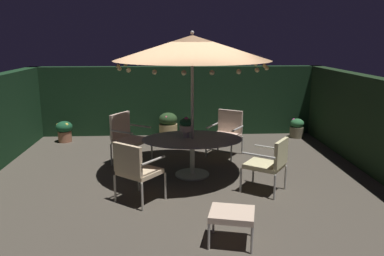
{
  "coord_description": "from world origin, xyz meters",
  "views": [
    {
      "loc": [
        -0.18,
        -6.8,
        2.57
      ],
      "look_at": [
        0.21,
        0.21,
        0.91
      ],
      "focal_mm": 35.8,
      "sensor_mm": 36.0,
      "label": 1
    }
  ],
  "objects_px": {
    "potted_plant_left_far": "(64,130)",
    "centerpiece_planter": "(186,125)",
    "patio_chair_east": "(270,161)",
    "potted_plant_front_corner": "(119,126)",
    "patio_umbrella": "(192,48)",
    "potted_plant_back_left": "(297,128)",
    "patio_dining_table": "(192,145)",
    "ottoman_footrest": "(232,215)",
    "patio_chair_northeast": "(135,168)",
    "patio_chair_southeast": "(227,131)",
    "potted_plant_right_near": "(168,125)",
    "patio_chair_north": "(127,135)"
  },
  "relations": [
    {
      "from": "potted_plant_left_far",
      "to": "centerpiece_planter",
      "type": "bearing_deg",
      "value": -40.4
    },
    {
      "from": "patio_chair_east",
      "to": "potted_plant_front_corner",
      "type": "relative_size",
      "value": 1.65
    },
    {
      "from": "patio_umbrella",
      "to": "centerpiece_planter",
      "type": "distance_m",
      "value": 1.44
    },
    {
      "from": "centerpiece_planter",
      "to": "potted_plant_back_left",
      "type": "xyz_separation_m",
      "value": [
        3.02,
        2.63,
        -0.71
      ]
    },
    {
      "from": "patio_dining_table",
      "to": "ottoman_footrest",
      "type": "height_order",
      "value": "patio_dining_table"
    },
    {
      "from": "patio_chair_northeast",
      "to": "ottoman_footrest",
      "type": "bearing_deg",
      "value": -44.61
    },
    {
      "from": "patio_chair_southeast",
      "to": "potted_plant_back_left",
      "type": "relative_size",
      "value": 1.97
    },
    {
      "from": "centerpiece_planter",
      "to": "potted_plant_right_near",
      "type": "xyz_separation_m",
      "value": [
        -0.36,
        2.83,
        -0.63
      ]
    },
    {
      "from": "patio_chair_southeast",
      "to": "patio_umbrella",
      "type": "bearing_deg",
      "value": -123.02
    },
    {
      "from": "centerpiece_planter",
      "to": "patio_chair_east",
      "type": "relative_size",
      "value": 0.42
    },
    {
      "from": "patio_chair_north",
      "to": "ottoman_footrest",
      "type": "distance_m",
      "value": 3.74
    },
    {
      "from": "patio_dining_table",
      "to": "potted_plant_back_left",
      "type": "bearing_deg",
      "value": 42.83
    },
    {
      "from": "patio_dining_table",
      "to": "patio_umbrella",
      "type": "bearing_deg",
      "value": -154.93
    },
    {
      "from": "potted_plant_right_near",
      "to": "patio_chair_east",
      "type": "bearing_deg",
      "value": -65.52
    },
    {
      "from": "patio_dining_table",
      "to": "patio_chair_north",
      "type": "xyz_separation_m",
      "value": [
        -1.31,
        0.83,
        0.0
      ]
    },
    {
      "from": "patio_dining_table",
      "to": "potted_plant_left_far",
      "type": "xyz_separation_m",
      "value": [
        -3.08,
        2.6,
        -0.31
      ]
    },
    {
      "from": "patio_umbrella",
      "to": "potted_plant_front_corner",
      "type": "relative_size",
      "value": 4.95
    },
    {
      "from": "patio_chair_north",
      "to": "patio_chair_southeast",
      "type": "height_order",
      "value": "patio_chair_north"
    },
    {
      "from": "patio_umbrella",
      "to": "patio_chair_southeast",
      "type": "distance_m",
      "value": 2.41
    },
    {
      "from": "patio_chair_east",
      "to": "potted_plant_left_far",
      "type": "xyz_separation_m",
      "value": [
        -4.34,
        3.49,
        -0.26
      ]
    },
    {
      "from": "potted_plant_back_left",
      "to": "centerpiece_planter",
      "type": "bearing_deg",
      "value": -138.98
    },
    {
      "from": "patio_umbrella",
      "to": "patio_chair_east",
      "type": "relative_size",
      "value": 3.0
    },
    {
      "from": "centerpiece_planter",
      "to": "patio_chair_north",
      "type": "xyz_separation_m",
      "value": [
        -1.2,
        0.76,
        -0.36
      ]
    },
    {
      "from": "patio_dining_table",
      "to": "potted_plant_back_left",
      "type": "height_order",
      "value": "patio_dining_table"
    },
    {
      "from": "centerpiece_planter",
      "to": "potted_plant_left_far",
      "type": "relative_size",
      "value": 0.75
    },
    {
      "from": "patio_dining_table",
      "to": "potted_plant_left_far",
      "type": "distance_m",
      "value": 4.04
    },
    {
      "from": "patio_chair_southeast",
      "to": "ottoman_footrest",
      "type": "bearing_deg",
      "value": -97.23
    },
    {
      "from": "patio_chair_northeast",
      "to": "potted_plant_front_corner",
      "type": "height_order",
      "value": "patio_chair_northeast"
    },
    {
      "from": "patio_umbrella",
      "to": "patio_chair_southeast",
      "type": "xyz_separation_m",
      "value": [
        0.85,
        1.3,
        -1.84
      ]
    },
    {
      "from": "ottoman_footrest",
      "to": "potted_plant_back_left",
      "type": "relative_size",
      "value": 1.3
    },
    {
      "from": "patio_dining_table",
      "to": "patio_chair_east",
      "type": "height_order",
      "value": "patio_chair_east"
    },
    {
      "from": "patio_umbrella",
      "to": "centerpiece_planter",
      "type": "height_order",
      "value": "patio_umbrella"
    },
    {
      "from": "patio_umbrella",
      "to": "ottoman_footrest",
      "type": "height_order",
      "value": "patio_umbrella"
    },
    {
      "from": "potted_plant_right_near",
      "to": "potted_plant_front_corner",
      "type": "bearing_deg",
      "value": 177.17
    },
    {
      "from": "patio_umbrella",
      "to": "potted_plant_back_left",
      "type": "distance_m",
      "value": 4.51
    },
    {
      "from": "potted_plant_front_corner",
      "to": "patio_chair_east",
      "type": "bearing_deg",
      "value": -52.01
    },
    {
      "from": "centerpiece_planter",
      "to": "patio_chair_east",
      "type": "distance_m",
      "value": 1.72
    },
    {
      "from": "patio_chair_east",
      "to": "patio_chair_southeast",
      "type": "distance_m",
      "value": 2.23
    },
    {
      "from": "patio_chair_southeast",
      "to": "potted_plant_left_far",
      "type": "distance_m",
      "value": 4.14
    },
    {
      "from": "patio_chair_southeast",
      "to": "potted_plant_front_corner",
      "type": "bearing_deg",
      "value": 147.42
    },
    {
      "from": "patio_chair_north",
      "to": "patio_chair_northeast",
      "type": "relative_size",
      "value": 1.05
    },
    {
      "from": "patio_umbrella",
      "to": "potted_plant_back_left",
      "type": "bearing_deg",
      "value": 42.83
    },
    {
      "from": "patio_chair_north",
      "to": "patio_umbrella",
      "type": "bearing_deg",
      "value": -32.17
    },
    {
      "from": "potted_plant_front_corner",
      "to": "ottoman_footrest",
      "type": "bearing_deg",
      "value": -68.83
    },
    {
      "from": "potted_plant_back_left",
      "to": "potted_plant_left_far",
      "type": "xyz_separation_m",
      "value": [
        -6.0,
        -0.1,
        0.04
      ]
    },
    {
      "from": "centerpiece_planter",
      "to": "patio_chair_southeast",
      "type": "height_order",
      "value": "centerpiece_planter"
    },
    {
      "from": "potted_plant_front_corner",
      "to": "potted_plant_left_far",
      "type": "height_order",
      "value": "potted_plant_front_corner"
    },
    {
      "from": "patio_umbrella",
      "to": "ottoman_footrest",
      "type": "relative_size",
      "value": 4.33
    },
    {
      "from": "patio_chair_east",
      "to": "potted_plant_left_far",
      "type": "distance_m",
      "value": 5.57
    },
    {
      "from": "patio_umbrella",
      "to": "potted_plant_left_far",
      "type": "relative_size",
      "value": 5.38
    }
  ]
}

